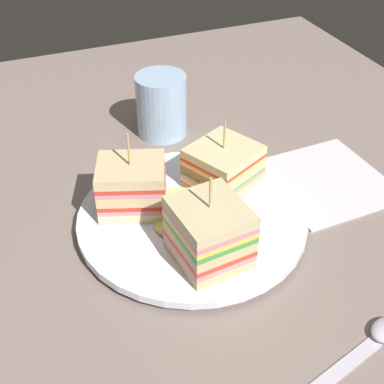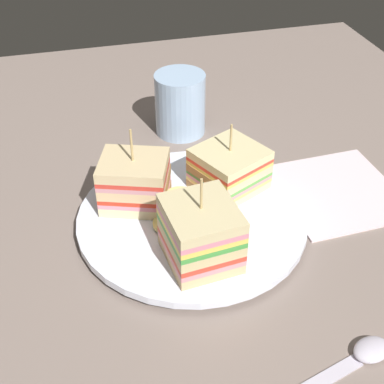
% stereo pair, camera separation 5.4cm
% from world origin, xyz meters
% --- Properties ---
extents(ground_plane, '(1.02, 0.89, 0.02)m').
position_xyz_m(ground_plane, '(0.00, 0.00, -0.01)').
color(ground_plane, gray).
extents(plate, '(0.24, 0.24, 0.02)m').
position_xyz_m(plate, '(0.00, 0.00, 0.01)').
color(plate, white).
rests_on(plate, ground_plane).
extents(sandwich_wedge_0, '(0.08, 0.07, 0.09)m').
position_xyz_m(sandwich_wedge_0, '(0.06, -0.01, 0.05)').
color(sandwich_wedge_0, '#DCB37D').
rests_on(sandwich_wedge_0, plate).
extents(sandwich_wedge_1, '(0.09, 0.09, 0.08)m').
position_xyz_m(sandwich_wedge_1, '(-0.04, 0.05, 0.04)').
color(sandwich_wedge_1, beige).
rests_on(sandwich_wedge_1, plate).
extents(sandwich_wedge_2, '(0.08, 0.09, 0.09)m').
position_xyz_m(sandwich_wedge_2, '(-0.04, -0.05, 0.04)').
color(sandwich_wedge_2, beige).
rests_on(sandwich_wedge_2, plate).
extents(chip_pile, '(0.08, 0.08, 0.03)m').
position_xyz_m(chip_pile, '(0.00, -0.01, 0.03)').
color(chip_pile, '#E8DA74').
rests_on(chip_pile, plate).
extents(spoon, '(0.06, 0.16, 0.01)m').
position_xyz_m(spoon, '(0.20, 0.08, 0.00)').
color(spoon, silver).
rests_on(spoon, ground_plane).
extents(napkin, '(0.14, 0.14, 0.01)m').
position_xyz_m(napkin, '(-0.01, 0.18, 0.00)').
color(napkin, silver).
rests_on(napkin, ground_plane).
extents(drinking_glass, '(0.07, 0.07, 0.08)m').
position_xyz_m(drinking_glass, '(-0.19, 0.03, 0.04)').
color(drinking_glass, '#A9C7E8').
rests_on(drinking_glass, ground_plane).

